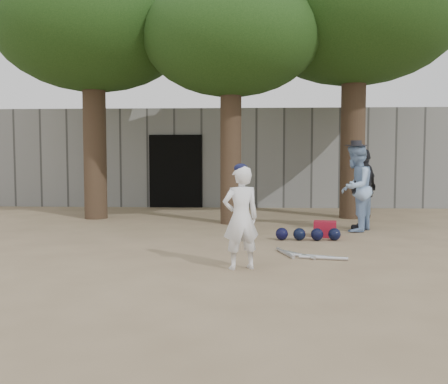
# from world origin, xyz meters

# --- Properties ---
(ground) EXTENTS (70.00, 70.00, 0.00)m
(ground) POSITION_xyz_m (0.00, 0.00, 0.00)
(ground) COLOR #937C5E
(ground) RESTS_ON ground
(boy_player) EXTENTS (0.60, 0.49, 1.41)m
(boy_player) POSITION_xyz_m (0.90, -0.49, 0.70)
(boy_player) COLOR white
(boy_player) RESTS_ON ground
(spectator_blue) EXTENTS (1.02, 1.09, 1.80)m
(spectator_blue) POSITION_xyz_m (3.20, 3.09, 0.90)
(spectator_blue) COLOR #8FB2DE
(spectator_blue) RESTS_ON ground
(spectator_dark) EXTENTS (0.94, 1.04, 1.70)m
(spectator_dark) POSITION_xyz_m (3.43, 3.36, 0.85)
(spectator_dark) COLOR black
(spectator_dark) RESTS_ON ground
(red_bag) EXTENTS (0.47, 0.39, 0.30)m
(red_bag) POSITION_xyz_m (2.48, 2.34, 0.15)
(red_bag) COLOR #A71628
(red_bag) RESTS_ON ground
(back_building) EXTENTS (16.00, 5.24, 3.00)m
(back_building) POSITION_xyz_m (-0.00, 10.33, 1.50)
(back_building) COLOR gray
(back_building) RESTS_ON ground
(helmet_row) EXTENTS (1.19, 0.27, 0.23)m
(helmet_row) POSITION_xyz_m (2.10, 1.91, 0.12)
(helmet_row) COLOR black
(helmet_row) RESTS_ON ground
(bat_pile) EXTENTS (1.02, 0.81, 0.06)m
(bat_pile) POSITION_xyz_m (1.85, 0.36, 0.03)
(bat_pile) COLOR silver
(bat_pile) RESTS_ON ground
(tree_row) EXTENTS (11.40, 5.80, 6.69)m
(tree_row) POSITION_xyz_m (0.74, 5.02, 4.69)
(tree_row) COLOR brown
(tree_row) RESTS_ON ground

